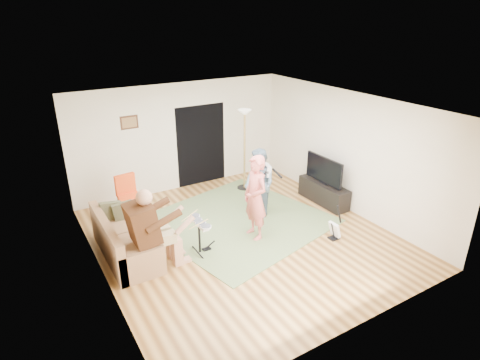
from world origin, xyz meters
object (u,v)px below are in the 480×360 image
at_px(torchiere_lamp, 245,136).
at_px(singer, 255,198).
at_px(sofa, 122,243).
at_px(dining_chair, 131,207).
at_px(tv_cabinet, 324,193).
at_px(drum_kit, 200,238).
at_px(television, 324,170).
at_px(guitar_spare, 335,229).
at_px(guitarist, 259,184).

bearing_deg(torchiere_lamp, singer, -116.62).
height_order(sofa, dining_chair, dining_chair).
xyz_separation_m(sofa, tv_cabinet, (4.79, -0.21, -0.02)).
distance_m(drum_kit, television, 3.52).
bearing_deg(tv_cabinet, torchiere_lamp, 125.26).
height_order(torchiere_lamp, television, torchiere_lamp).
bearing_deg(drum_kit, tv_cabinet, 7.19).
distance_m(sofa, drum_kit, 1.44).
height_order(guitar_spare, torchiere_lamp, torchiere_lamp).
bearing_deg(sofa, guitar_spare, -22.62).
height_order(guitarist, dining_chair, guitarist).
relative_size(drum_kit, dining_chair, 0.65).
xyz_separation_m(singer, guitarist, (0.58, 0.73, -0.09)).
bearing_deg(torchiere_lamp, tv_cabinet, -54.74).
distance_m(guitar_spare, dining_chair, 4.31).
distance_m(guitarist, television, 1.67).
distance_m(dining_chair, television, 4.44).
distance_m(guitarist, guitar_spare, 1.89).
height_order(guitar_spare, dining_chair, dining_chair).
bearing_deg(dining_chair, tv_cabinet, -25.10).
bearing_deg(drum_kit, singer, -2.03).
height_order(singer, tv_cabinet, singer).
bearing_deg(television, dining_chair, 161.68).
distance_m(tv_cabinet, television, 0.60).
distance_m(singer, tv_cabinet, 2.41).
relative_size(guitarist, dining_chair, 1.44).
relative_size(singer, torchiere_lamp, 0.84).
bearing_deg(guitar_spare, singer, 145.68).
relative_size(drum_kit, singer, 0.40).
bearing_deg(tv_cabinet, guitarist, 171.71).
bearing_deg(drum_kit, guitarist, 20.91).
xyz_separation_m(sofa, guitar_spare, (3.84, -1.60, -0.05)).
relative_size(singer, dining_chair, 1.61).
distance_m(sofa, singer, 2.67).
distance_m(sofa, torchiere_lamp, 4.06).
relative_size(torchiere_lamp, television, 1.81).
xyz_separation_m(drum_kit, tv_cabinet, (3.50, 0.44, -0.06)).
bearing_deg(torchiere_lamp, dining_chair, -174.47).
height_order(singer, guitar_spare, singer).
xyz_separation_m(singer, tv_cabinet, (2.28, 0.48, -0.62)).
xyz_separation_m(torchiere_lamp, dining_chair, (-3.05, -0.30, -1.04)).
xyz_separation_m(drum_kit, dining_chair, (-0.74, 1.83, 0.08)).
relative_size(sofa, singer, 1.14).
distance_m(drum_kit, singer, 1.35).
height_order(singer, torchiere_lamp, torchiere_lamp).
xyz_separation_m(guitar_spare, television, (0.90, 1.39, 0.64)).
height_order(sofa, tv_cabinet, sofa).
xyz_separation_m(singer, dining_chair, (-1.97, 1.87, -0.49)).
bearing_deg(sofa, torchiere_lamp, 22.29).
distance_m(singer, television, 2.28).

